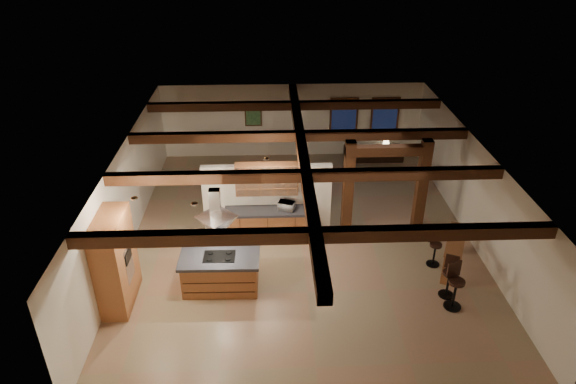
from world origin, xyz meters
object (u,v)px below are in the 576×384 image
Objects in this scene: kitchen_island at (220,272)px; dining_table at (290,190)px; sofa at (373,151)px; bar_counter at (455,249)px.

dining_table is (1.97, 4.57, -0.15)m from kitchen_island.
sofa is (5.40, 7.71, -0.18)m from kitchen_island.
kitchen_island is 6.28m from bar_counter.
kitchen_island reaches higher than dining_table.
bar_counter is (4.27, -3.96, 0.27)m from dining_table.
bar_counter is at bearing -20.34° from dining_table.
bar_counter is (6.24, 0.62, 0.12)m from kitchen_island.
dining_table reaches higher than sofa.
kitchen_island is at bearing 55.32° from sofa.
dining_table is at bearing 137.18° from bar_counter.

